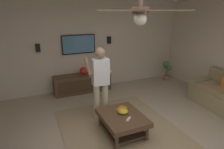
{
  "coord_description": "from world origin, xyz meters",
  "views": [
    {
      "loc": [
        -2.69,
        1.63,
        2.38
      ],
      "look_at": [
        1.27,
        -0.12,
        0.98
      ],
      "focal_mm": 31.76,
      "sensor_mm": 36.0,
      "label": 1
    }
  ],
  "objects_px": {
    "bowl": "(123,111)",
    "wall_speaker_right": "(38,48)",
    "book": "(122,109)",
    "vase_round": "(83,71)",
    "wall_speaker_left": "(109,40)",
    "media_console": "(83,83)",
    "person_standing": "(100,79)",
    "potted_plant_short": "(167,69)",
    "remote_white": "(129,119)",
    "tv": "(79,44)",
    "ceiling_fan": "(140,13)",
    "coffee_table": "(122,120)"
  },
  "relations": [
    {
      "from": "wall_speaker_left",
      "to": "wall_speaker_right",
      "type": "xyz_separation_m",
      "value": [
        0.0,
        2.13,
        -0.09
      ]
    },
    {
      "from": "book",
      "to": "ceiling_fan",
      "type": "bearing_deg",
      "value": -143.93
    },
    {
      "from": "coffee_table",
      "to": "person_standing",
      "type": "distance_m",
      "value": 1.01
    },
    {
      "from": "media_console",
      "to": "bowl",
      "type": "bearing_deg",
      "value": 4.34
    },
    {
      "from": "media_console",
      "to": "bowl",
      "type": "distance_m",
      "value": 2.36
    },
    {
      "from": "potted_plant_short",
      "to": "ceiling_fan",
      "type": "distance_m",
      "value": 4.91
    },
    {
      "from": "bowl",
      "to": "wall_speaker_right",
      "type": "relative_size",
      "value": 0.96
    },
    {
      "from": "vase_round",
      "to": "wall_speaker_left",
      "type": "bearing_deg",
      "value": -75.83
    },
    {
      "from": "remote_white",
      "to": "coffee_table",
      "type": "bearing_deg",
      "value": -118.48
    },
    {
      "from": "potted_plant_short",
      "to": "ceiling_fan",
      "type": "bearing_deg",
      "value": 135.56
    },
    {
      "from": "ceiling_fan",
      "to": "person_standing",
      "type": "bearing_deg",
      "value": -4.3
    },
    {
      "from": "coffee_table",
      "to": "ceiling_fan",
      "type": "xyz_separation_m",
      "value": [
        -1.0,
        0.3,
        2.06
      ]
    },
    {
      "from": "wall_speaker_right",
      "to": "person_standing",
      "type": "bearing_deg",
      "value": -149.56
    },
    {
      "from": "vase_round",
      "to": "ceiling_fan",
      "type": "relative_size",
      "value": 0.19
    },
    {
      "from": "tv",
      "to": "wall_speaker_right",
      "type": "xyz_separation_m",
      "value": [
        0.01,
        1.15,
        -0.03
      ]
    },
    {
      "from": "media_console",
      "to": "potted_plant_short",
      "type": "bearing_deg",
      "value": 86.32
    },
    {
      "from": "remote_white",
      "to": "book",
      "type": "distance_m",
      "value": 0.4
    },
    {
      "from": "tv",
      "to": "person_standing",
      "type": "bearing_deg",
      "value": -1.04
    },
    {
      "from": "person_standing",
      "to": "potted_plant_short",
      "type": "xyz_separation_m",
      "value": [
        1.45,
        -3.02,
        -0.51
      ]
    },
    {
      "from": "media_console",
      "to": "person_standing",
      "type": "relative_size",
      "value": 1.04
    },
    {
      "from": "remote_white",
      "to": "ceiling_fan",
      "type": "xyz_separation_m",
      "value": [
        -0.81,
        0.34,
        1.95
      ]
    },
    {
      "from": "remote_white",
      "to": "bowl",
      "type": "bearing_deg",
      "value": -130.74
    },
    {
      "from": "potted_plant_short",
      "to": "tv",
      "type": "bearing_deg",
      "value": 81.76
    },
    {
      "from": "vase_round",
      "to": "wall_speaker_right",
      "type": "distance_m",
      "value": 1.42
    },
    {
      "from": "person_standing",
      "to": "potted_plant_short",
      "type": "relative_size",
      "value": 2.27
    },
    {
      "from": "book",
      "to": "tv",
      "type": "bearing_deg",
      "value": 59.4
    },
    {
      "from": "tv",
      "to": "remote_white",
      "type": "distance_m",
      "value": 3.03
    },
    {
      "from": "coffee_table",
      "to": "remote_white",
      "type": "relative_size",
      "value": 6.67
    },
    {
      "from": "coffee_table",
      "to": "ceiling_fan",
      "type": "height_order",
      "value": "ceiling_fan"
    },
    {
      "from": "tv",
      "to": "vase_round",
      "type": "distance_m",
      "value": 0.8
    },
    {
      "from": "media_console",
      "to": "person_standing",
      "type": "bearing_deg",
      "value": -1.19
    },
    {
      "from": "media_console",
      "to": "wall_speaker_right",
      "type": "height_order",
      "value": "wall_speaker_right"
    },
    {
      "from": "bowl",
      "to": "coffee_table",
      "type": "bearing_deg",
      "value": 143.46
    },
    {
      "from": "remote_white",
      "to": "vase_round",
      "type": "bearing_deg",
      "value": -125.75
    },
    {
      "from": "remote_white",
      "to": "potted_plant_short",
      "type": "bearing_deg",
      "value": -177.89
    },
    {
      "from": "remote_white",
      "to": "vase_round",
      "type": "xyz_separation_m",
      "value": [
        2.62,
        0.12,
        0.25
      ]
    },
    {
      "from": "book",
      "to": "bowl",
      "type": "bearing_deg",
      "value": -144.2
    },
    {
      "from": "bowl",
      "to": "wall_speaker_left",
      "type": "relative_size",
      "value": 0.96
    },
    {
      "from": "bowl",
      "to": "wall_speaker_left",
      "type": "xyz_separation_m",
      "value": [
        2.6,
        -0.81,
        1.04
      ]
    },
    {
      "from": "wall_speaker_left",
      "to": "wall_speaker_right",
      "type": "distance_m",
      "value": 2.13
    },
    {
      "from": "tv",
      "to": "book",
      "type": "relative_size",
      "value": 4.57
    },
    {
      "from": "potted_plant_short",
      "to": "vase_round",
      "type": "distance_m",
      "value": 2.96
    },
    {
      "from": "remote_white",
      "to": "tv",
      "type": "bearing_deg",
      "value": -125.05
    },
    {
      "from": "coffee_table",
      "to": "wall_speaker_right",
      "type": "height_order",
      "value": "wall_speaker_right"
    },
    {
      "from": "coffee_table",
      "to": "media_console",
      "type": "xyz_separation_m",
      "value": [
        2.41,
        0.13,
        -0.02
      ]
    },
    {
      "from": "potted_plant_short",
      "to": "book",
      "type": "bearing_deg",
      "value": 126.08
    },
    {
      "from": "book",
      "to": "person_standing",
      "type": "bearing_deg",
      "value": 78.76
    },
    {
      "from": "bowl",
      "to": "book",
      "type": "bearing_deg",
      "value": -18.34
    },
    {
      "from": "coffee_table",
      "to": "bowl",
      "type": "height_order",
      "value": "bowl"
    },
    {
      "from": "bowl",
      "to": "vase_round",
      "type": "xyz_separation_m",
      "value": [
        2.37,
        0.13,
        0.21
      ]
    }
  ]
}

